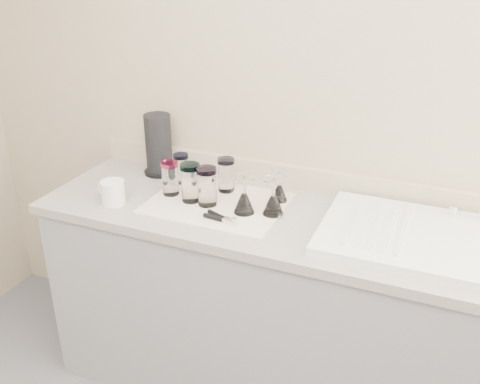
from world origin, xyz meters
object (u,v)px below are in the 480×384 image
at_px(tumbler_teal, 181,168).
at_px(tumbler_magenta, 170,178).
at_px(goblet_front_right, 273,202).
at_px(tumbler_purple, 226,175).
at_px(white_mug, 113,192).
at_px(tumbler_blue, 191,182).
at_px(goblet_front_left, 244,200).
at_px(paper_towel_roll, 159,145).
at_px(tumbler_lavender, 207,186).
at_px(goblet_back_right, 279,191).
at_px(sink_unit, 438,241).
at_px(can_opener, 221,218).

height_order(tumbler_teal, tumbler_magenta, tumbler_magenta).
xyz_separation_m(tumbler_teal, goblet_front_right, (0.48, -0.13, -0.02)).
xyz_separation_m(tumbler_purple, white_mug, (-0.39, -0.28, -0.03)).
xyz_separation_m(tumbler_blue, white_mug, (-0.29, -0.13, -0.04)).
distance_m(goblet_front_left, paper_towel_roll, 0.58).
bearing_deg(tumbler_magenta, tumbler_lavender, -9.55).
relative_size(goblet_back_right, white_mug, 0.87).
xyz_separation_m(tumbler_blue, goblet_front_left, (0.24, -0.01, -0.03)).
bearing_deg(goblet_back_right, white_mug, -156.37).
distance_m(sink_unit, goblet_back_right, 0.65).
xyz_separation_m(goblet_back_right, white_mug, (-0.63, -0.28, -0.00)).
distance_m(tumbler_purple, tumbler_blue, 0.17).
xyz_separation_m(tumbler_blue, paper_towel_roll, (-0.28, 0.22, 0.05)).
relative_size(tumbler_purple, tumbler_magenta, 1.01).
bearing_deg(tumbler_blue, tumbler_teal, 129.62).
bearing_deg(tumbler_blue, white_mug, -155.66).
relative_size(tumbler_magenta, goblet_front_right, 0.96).
bearing_deg(tumbler_teal, tumbler_purple, -1.69).
bearing_deg(goblet_front_left, goblet_front_right, 15.88).
height_order(tumbler_blue, tumbler_lavender, tumbler_blue).
distance_m(tumbler_magenta, goblet_front_left, 0.36).
bearing_deg(goblet_back_right, paper_towel_roll, 172.49).
height_order(tumbler_lavender, goblet_front_right, tumbler_lavender).
distance_m(goblet_back_right, goblet_front_right, 0.13).
bearing_deg(goblet_front_right, tumbler_magenta, 179.24).
height_order(tumbler_purple, can_opener, tumbler_purple).
distance_m(goblet_front_right, white_mug, 0.67).
bearing_deg(tumbler_blue, tumbler_purple, 57.26).
relative_size(sink_unit, tumbler_teal, 6.17).
bearing_deg(tumbler_blue, tumbler_magenta, 167.51).
bearing_deg(goblet_front_right, white_mug, -166.87).
bearing_deg(tumbler_teal, paper_towel_roll, 155.15).
xyz_separation_m(sink_unit, goblet_front_left, (-0.73, -0.04, 0.04)).
bearing_deg(paper_towel_roll, can_opener, -35.79).
bearing_deg(goblet_back_right, tumbler_blue, -156.99).
height_order(tumbler_lavender, goblet_back_right, tumbler_lavender).
xyz_separation_m(tumbler_teal, can_opener, (0.31, -0.27, -0.06)).
height_order(goblet_back_right, white_mug, goblet_back_right).
bearing_deg(tumbler_purple, tumbler_teal, 178.31).
relative_size(sink_unit, goblet_back_right, 6.50).
relative_size(sink_unit, tumbler_purple, 5.56).
xyz_separation_m(tumbler_lavender, goblet_front_left, (0.16, -0.01, -0.03)).
height_order(white_mug, paper_towel_roll, paper_towel_roll).
height_order(tumbler_lavender, white_mug, tumbler_lavender).
bearing_deg(paper_towel_roll, tumbler_magenta, -49.47).
bearing_deg(can_opener, tumbler_magenta, 155.13).
height_order(tumbler_purple, goblet_back_right, tumbler_purple).
height_order(tumbler_blue, goblet_front_right, tumbler_blue).
distance_m(tumbler_lavender, goblet_back_right, 0.30).
height_order(sink_unit, tumbler_teal, sink_unit).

